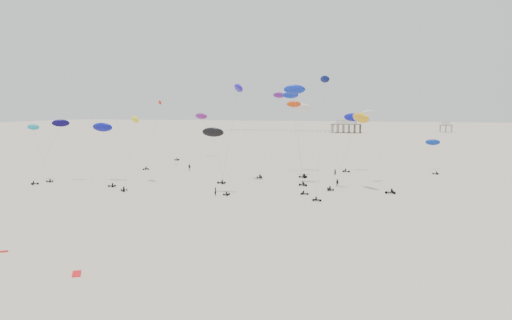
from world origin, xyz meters
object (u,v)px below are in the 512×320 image
(pavilion_small, at_px, (446,127))
(rig_9, at_px, (433,147))
(rig_0, at_px, (133,135))
(rig_4, at_px, (296,110))
(spectator_0, at_px, (216,196))
(pavilion_main, at_px, (346,127))

(pavilion_small, relative_size, rig_9, 0.71)
(rig_0, bearing_deg, pavilion_small, -131.32)
(rig_4, xyz_separation_m, rig_9, (32.60, 37.81, -11.03))
(rig_4, bearing_deg, spectator_0, 6.16)
(pavilion_small, distance_m, rig_4, 285.36)
(pavilion_small, height_order, rig_4, rig_4)
(pavilion_small, height_order, spectator_0, pavilion_small)
(pavilion_small, distance_m, rig_0, 304.57)
(rig_9, bearing_deg, spectator_0, 157.66)
(rig_4, bearing_deg, pavilion_small, -151.19)
(pavilion_main, height_order, rig_9, rig_9)
(pavilion_main, height_order, pavilion_small, pavilion_main)
(pavilion_main, relative_size, spectator_0, 9.81)
(rig_0, bearing_deg, rig_4, 171.99)
(rig_0, height_order, spectator_0, rig_0)
(rig_0, xyz_separation_m, rig_4, (37.29, 10.64, 5.88))
(rig_9, bearing_deg, rig_4, 155.34)
(pavilion_main, bearing_deg, rig_9, -77.02)
(spectator_0, bearing_deg, rig_4, -68.79)
(pavilion_main, height_order, rig_0, rig_0)
(pavilion_small, xyz_separation_m, rig_9, (-21.09, -242.09, 3.30))
(pavilion_main, height_order, spectator_0, pavilion_main)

